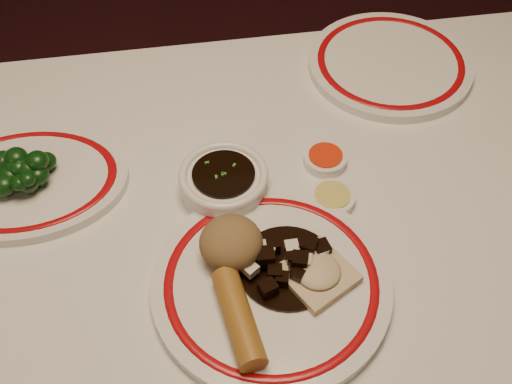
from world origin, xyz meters
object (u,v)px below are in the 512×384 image
object	(u,v)px
soy_bowl	(224,183)
dining_table	(235,287)
broccoli_plate	(25,182)
fried_wonton	(318,273)
main_plate	(271,285)
spring_roll	(239,318)
broccoli_pile	(16,170)
stirfry_heap	(285,263)
rice_mound	(231,243)

from	to	relation	value
soy_bowl	dining_table	bearing A→B (deg)	-90.92
broccoli_plate	fried_wonton	bearing A→B (deg)	-31.26
dining_table	main_plate	bearing A→B (deg)	-59.29
spring_roll	broccoli_plate	size ratio (longest dim) A/B	0.41
main_plate	broccoli_pile	size ratio (longest dim) A/B	2.28
spring_roll	soy_bowl	size ratio (longest dim) A/B	1.02
dining_table	stirfry_heap	bearing A→B (deg)	-39.00
rice_mound	broccoli_plate	distance (m)	0.33
broccoli_plate	soy_bowl	xyz separation A→B (m)	(0.28, -0.06, 0.01)
dining_table	broccoli_pile	bearing A→B (deg)	151.41
dining_table	broccoli_plate	size ratio (longest dim) A/B	3.96
rice_mound	fried_wonton	bearing A→B (deg)	-26.08
dining_table	broccoli_pile	size ratio (longest dim) A/B	8.88
spring_roll	fried_wonton	bearing A→B (deg)	17.07
main_plate	spring_roll	distance (m)	0.08
stirfry_heap	broccoli_pile	bearing A→B (deg)	149.39
spring_roll	broccoli_plate	distance (m)	0.39
rice_mound	spring_roll	size ratio (longest dim) A/B	0.64
dining_table	spring_roll	distance (m)	0.17
stirfry_heap	broccoli_pile	xyz separation A→B (m)	(-0.34, 0.20, 0.01)
rice_mound	soy_bowl	bearing A→B (deg)	87.21
soy_bowl	broccoli_plate	bearing A→B (deg)	168.46
main_plate	rice_mound	xyz separation A→B (m)	(-0.04, 0.05, 0.04)
spring_roll	broccoli_plate	world-z (taller)	spring_roll
fried_wonton	soy_bowl	world-z (taller)	same
rice_mound	soy_bowl	world-z (taller)	rice_mound
rice_mound	spring_roll	xyz separation A→B (m)	(-0.00, -0.10, -0.01)
rice_mound	stirfry_heap	size ratio (longest dim) A/B	0.63
fried_wonton	stirfry_heap	size ratio (longest dim) A/B	0.85
spring_roll	stirfry_heap	world-z (taller)	spring_roll
fried_wonton	broccoli_plate	distance (m)	0.44
broccoli_plate	soy_bowl	size ratio (longest dim) A/B	2.46
dining_table	rice_mound	size ratio (longest dim) A/B	14.90
fried_wonton	rice_mound	bearing A→B (deg)	153.92
main_plate	spring_roll	bearing A→B (deg)	-132.52
dining_table	spring_roll	bearing A→B (deg)	-94.43
rice_mound	spring_roll	world-z (taller)	rice_mound
stirfry_heap	broccoli_pile	world-z (taller)	broccoli_pile
rice_mound	broccoli_pile	world-z (taller)	rice_mound
dining_table	soy_bowl	bearing A→B (deg)	89.08
dining_table	soy_bowl	size ratio (longest dim) A/B	9.76
main_plate	broccoli_plate	world-z (taller)	main_plate
rice_mound	broccoli_pile	xyz separation A→B (m)	(-0.28, 0.17, -0.01)
spring_roll	fried_wonton	distance (m)	0.12
dining_table	fried_wonton	xyz separation A→B (m)	(0.10, -0.07, 0.12)
fried_wonton	broccoli_pile	xyz separation A→B (m)	(-0.38, 0.22, 0.01)
main_plate	rice_mound	size ratio (longest dim) A/B	3.83
dining_table	rice_mound	distance (m)	0.14
main_plate	soy_bowl	size ratio (longest dim) A/B	2.51
spring_roll	fried_wonton	size ratio (longest dim) A/B	1.15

